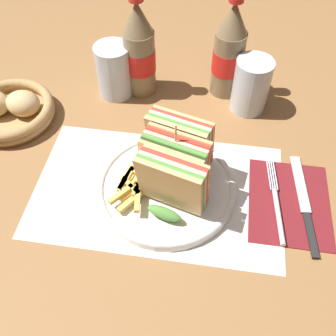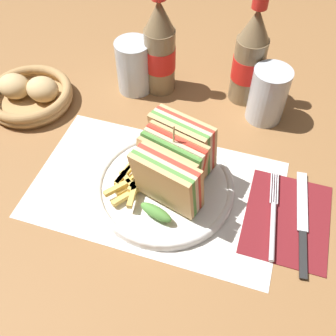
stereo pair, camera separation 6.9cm
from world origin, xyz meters
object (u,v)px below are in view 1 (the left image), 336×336
knife (304,204)px  coke_bottle_far (229,52)px  club_sandwich (175,163)px  glass_near (251,85)px  bread_basket (10,110)px  plate_main (166,187)px  coke_bottle_near (139,51)px  glass_far (115,74)px  fork (277,207)px

knife → coke_bottle_far: 0.35m
club_sandwich → glass_near: 0.27m
bread_basket → plate_main: bearing=-21.6°
coke_bottle_near → bread_basket: (-0.25, -0.13, -0.08)m
plate_main → glass_far: bearing=120.8°
knife → fork: bearing=-168.5°
glass_near → bread_basket: glass_near is taller
knife → glass_near: (-0.10, 0.25, 0.05)m
coke_bottle_far → knife: bearing=-61.9°
knife → glass_near: 0.27m
plate_main → knife: bearing=0.6°
coke_bottle_far → bread_basket: 0.47m
plate_main → glass_near: 0.29m
coke_bottle_near → glass_far: size_ratio=1.99×
club_sandwich → coke_bottle_far: coke_bottle_far is taller
bread_basket → coke_bottle_near: bearing=28.0°
knife → bread_basket: 0.61m
fork → glass_near: (-0.06, 0.26, 0.05)m
club_sandwich → knife: bearing=-0.7°
glass_far → knife: bearing=-32.4°
club_sandwich → coke_bottle_far: bearing=76.2°
plate_main → coke_bottle_far: (0.09, 0.30, 0.09)m
fork → knife: (0.05, 0.02, -0.00)m
club_sandwich → fork: size_ratio=1.02×
fork → coke_bottle_near: (-0.29, 0.29, 0.09)m
club_sandwich → glass_near: bearing=62.8°
club_sandwich → coke_bottle_near: coke_bottle_near is taller
fork → coke_bottle_far: coke_bottle_far is taller
coke_bottle_far → glass_far: (-0.24, -0.04, -0.05)m
glass_near → knife: bearing=-66.9°
club_sandwich → glass_far: 0.30m
coke_bottle_far → club_sandwich: bearing=-103.8°
knife → bread_basket: bearing=161.1°
glass_far → bread_basket: bearing=-149.9°
coke_bottle_near → bread_basket: 0.30m
fork → glass_far: glass_far is taller
plate_main → glass_near: (0.14, 0.25, 0.05)m
plate_main → bread_basket: bearing=158.4°
coke_bottle_far → glass_near: coke_bottle_far is taller
fork → knife: fork is taller
coke_bottle_near → glass_near: coke_bottle_near is taller
fork → coke_bottle_far: (-0.11, 0.31, 0.09)m
club_sandwich → coke_bottle_near: 0.29m
club_sandwich → fork: 0.19m
coke_bottle_far → glass_far: coke_bottle_far is taller
knife → glass_far: (-0.40, 0.25, 0.04)m
club_sandwich → bread_basket: 0.39m
coke_bottle_far → glass_far: 0.25m
coke_bottle_near → club_sandwich: bearing=-67.2°
glass_near → coke_bottle_near: bearing=174.0°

